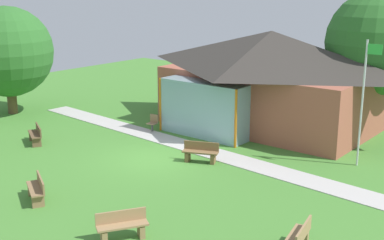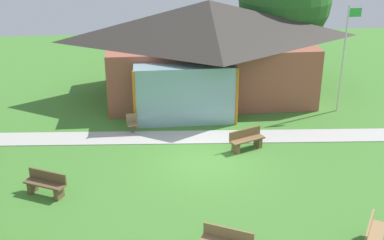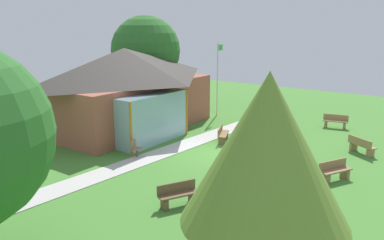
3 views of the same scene
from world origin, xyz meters
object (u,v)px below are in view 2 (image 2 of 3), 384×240
object	(u,v)px
bench_rear_near_path	(247,140)
tree_behind_pavilion_right	(285,0)
pavilion	(207,48)
bench_front_right	(373,236)
flagpole	(344,54)
bench_mid_left	(46,184)
patio_chair_west	(132,124)

from	to	relation	value
bench_rear_near_path	tree_behind_pavilion_right	bearing A→B (deg)	-136.32
pavilion	bench_front_right	distance (m)	13.85
pavilion	flagpole	xyz separation A→B (m)	(6.10, -2.87, 0.28)
bench_mid_left	bench_rear_near_path	bearing A→B (deg)	-132.54
flagpole	tree_behind_pavilion_right	xyz separation A→B (m)	(-1.47, 5.41, 1.61)
bench_rear_near_path	patio_chair_west	bearing A→B (deg)	-47.61
patio_chair_west	tree_behind_pavilion_right	size ratio (longest dim) A/B	0.12
pavilion	bench_rear_near_path	bearing A→B (deg)	-83.12
bench_rear_near_path	tree_behind_pavilion_right	distance (m)	10.69
pavilion	patio_chair_west	distance (m)	6.32
bench_rear_near_path	bench_mid_left	bearing A→B (deg)	-3.34
bench_mid_left	patio_chair_west	world-z (taller)	patio_chair_west
flagpole	bench_mid_left	world-z (taller)	flagpole
bench_front_right	tree_behind_pavilion_right	distance (m)	16.43
bench_mid_left	patio_chair_west	distance (m)	5.68
bench_mid_left	pavilion	bearing A→B (deg)	-98.64
bench_rear_near_path	patio_chair_west	xyz separation A→B (m)	(-4.69, 2.10, 0.01)
flagpole	bench_mid_left	distance (m)	14.64
pavilion	bench_front_right	world-z (taller)	pavilion
pavilion	bench_rear_near_path	world-z (taller)	pavilion
flagpole	bench_front_right	size ratio (longest dim) A/B	3.41
flagpole	bench_front_right	bearing A→B (deg)	-105.77
pavilion	tree_behind_pavilion_right	world-z (taller)	tree_behind_pavilion_right
pavilion	bench_mid_left	size ratio (longest dim) A/B	7.28
bench_rear_near_path	patio_chair_west	size ratio (longest dim) A/B	1.80
bench_mid_left	bench_rear_near_path	size ratio (longest dim) A/B	0.99
bench_front_right	tree_behind_pavilion_right	xyz separation A→B (m)	(1.48, 15.85, 4.06)
bench_front_right	bench_rear_near_path	size ratio (longest dim) A/B	0.97
bench_rear_near_path	patio_chair_west	world-z (taller)	patio_chair_west
flagpole	bench_rear_near_path	distance (m)	6.92
bench_rear_near_path	tree_behind_pavilion_right	size ratio (longest dim) A/B	0.22
flagpole	bench_front_right	xyz separation A→B (m)	(-2.95, -10.44, -2.45)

